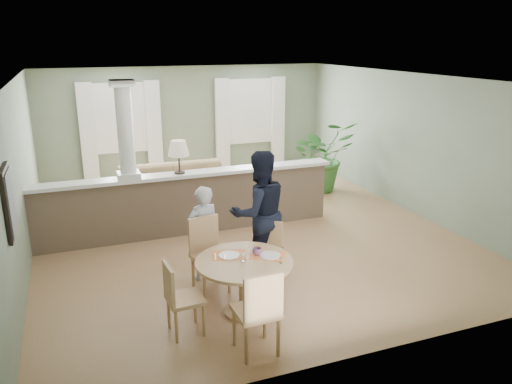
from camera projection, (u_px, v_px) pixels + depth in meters
name	position (u px, v px, depth m)	size (l,w,h in m)	color
ground	(242.00, 230.00, 9.03)	(8.00, 8.00, 0.00)	tan
room_shell	(228.00, 125.00, 9.05)	(7.02, 8.02, 2.71)	gray
pony_wall	(184.00, 195.00, 8.67)	(5.32, 0.38, 2.70)	brown
sofa	(175.00, 186.00, 10.25)	(2.81, 1.10, 0.82)	#90744E
houseplant	(322.00, 156.00, 11.20)	(1.44, 1.25, 1.60)	#306B2A
dining_table	(245.00, 271.00, 6.13)	(1.20, 1.20, 0.82)	tan
chair_far_boy	(208.00, 251.00, 6.78)	(0.53, 0.53, 1.01)	tan
chair_far_man	(267.00, 249.00, 7.01)	(0.56, 0.56, 0.87)	tan
chair_near	(259.00, 309.00, 5.30)	(0.47, 0.47, 1.01)	tan
chair_side	(179.00, 296.00, 5.71)	(0.43, 0.43, 0.90)	tan
child_person	(203.00, 233.00, 7.04)	(0.50, 0.33, 1.38)	#ADADB2
man_person	(259.00, 213.00, 7.18)	(0.89, 0.69, 1.83)	black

